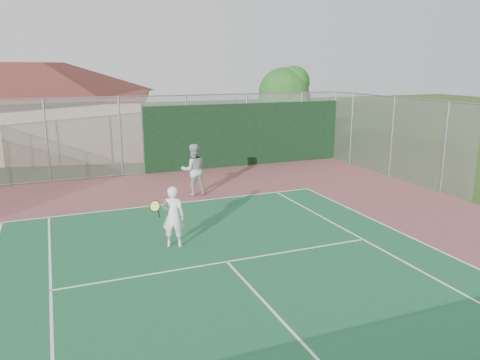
% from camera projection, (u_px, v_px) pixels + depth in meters
% --- Properties ---
extents(back_fence, '(20.08, 0.11, 3.53)m').
position_uv_depth(back_fence, '(189.00, 135.00, 21.61)').
color(back_fence, gray).
rests_on(back_fence, ground).
extents(side_fence_right, '(0.08, 9.00, 3.50)m').
position_uv_depth(side_fence_right, '(392.00, 137.00, 20.44)').
color(side_fence_right, gray).
rests_on(side_fence_right, ground).
extents(clubhouse, '(15.34, 11.85, 5.92)m').
position_uv_depth(clubhouse, '(29.00, 99.00, 25.99)').
color(clubhouse, tan).
rests_on(clubhouse, ground).
extents(tree, '(3.44, 3.26, 4.80)m').
position_uv_depth(tree, '(285.00, 95.00, 27.01)').
color(tree, '#332312').
rests_on(tree, ground).
extents(player_white_front, '(1.12, 0.82, 1.69)m').
position_uv_depth(player_white_front, '(173.00, 217.00, 12.53)').
color(player_white_front, white).
rests_on(player_white_front, ground).
extents(player_grey_back, '(0.96, 0.75, 1.95)m').
position_uv_depth(player_grey_back, '(193.00, 170.00, 17.59)').
color(player_grey_back, '#A8ABAE').
rests_on(player_grey_back, ground).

